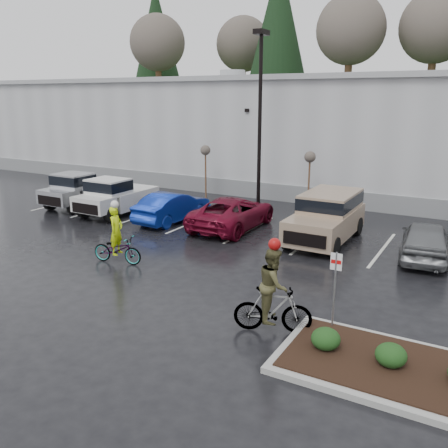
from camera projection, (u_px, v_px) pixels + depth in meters
The scene contains 17 objects.
ground at pixel (205, 304), 14.14m from camera, with size 120.00×120.00×0.00m, color black.
warehouse at pixel (378, 133), 31.65m from camera, with size 60.50×15.50×7.20m.
wooded_ridge at pixel (424, 125), 51.14m from camera, with size 80.00×25.00×6.00m, color #263B18.
lamppost at pixel (260, 102), 24.64m from camera, with size 0.50×1.00×9.22m.
sapling_west at pixel (205, 153), 28.15m from camera, with size 0.60×0.60×3.20m.
sapling_mid at pixel (310, 160), 25.06m from camera, with size 0.60×0.60×3.20m.
shrub_a at pixel (326, 339), 11.29m from camera, with size 0.70×0.70×0.52m, color black.
shrub_b at pixel (391, 355), 10.57m from camera, with size 0.70×0.70×0.52m, color black.
fire_lane_sign at pixel (335, 282), 12.13m from camera, with size 0.30×0.05×2.20m.
pickup_silver at pixel (86, 188), 26.68m from camera, with size 2.10×5.20×1.96m, color #B4B6BC, non-canonical shape.
pickup_white at pixel (121, 195), 24.98m from camera, with size 2.10×5.20×1.96m, color silver, non-canonical shape.
car_blue at pixel (173, 207), 23.33m from camera, with size 1.55×4.45×1.47m, color #0D2794.
car_red at pixel (233, 213), 22.14m from camera, with size 2.46×5.34×1.48m, color maroon.
suv_tan at pixel (326, 218), 19.98m from camera, with size 2.20×5.10×2.06m, color gray, non-canonical shape.
car_grey at pixel (426, 240), 17.96m from camera, with size 1.74×4.32×1.47m, color slate.
cyclist_hivis at pixel (117, 244), 17.47m from camera, with size 2.05×1.01×2.37m.
cyclist_olive at pixel (273, 299), 12.27m from camera, with size 2.06×1.24×2.57m.
Camera 1 is at (6.91, -11.05, 6.00)m, focal length 38.00 mm.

